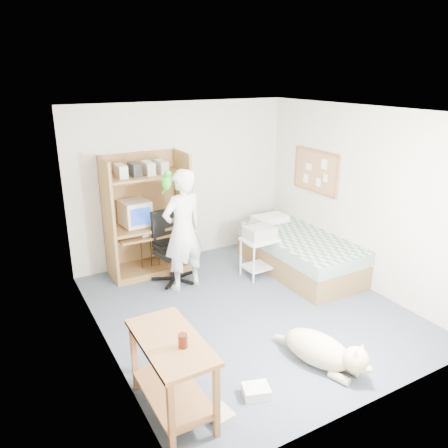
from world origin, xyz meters
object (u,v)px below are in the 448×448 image
computer_hutch (147,220)px  printer_cart (259,251)px  side_desk (172,365)px  dog (323,350)px  person (183,230)px  office_chair (172,256)px  bed (299,253)px

computer_hutch → printer_cart: computer_hutch is taller
side_desk → dog: (1.60, -0.16, -0.31)m
side_desk → printer_cart: size_ratio=1.68×
person → dog: bearing=91.3°
office_chair → person: person is taller
bed → person: person is taller
side_desk → person: 2.45m
bed → side_desk: 3.39m
bed → side_desk: bearing=-147.5°
computer_hutch → person: bearing=-73.0°
bed → dog: bed is taller
office_chair → printer_cart: (1.19, -0.51, 0.03)m
computer_hutch → bed: bearing=-29.3°
bed → office_chair: 1.94m
computer_hutch → side_desk: 3.08m
bed → office_chair: size_ratio=1.96×
computer_hutch → person: 0.81m
computer_hutch → bed: (2.00, -1.12, -0.53)m
computer_hutch → dog: size_ratio=1.62×
side_desk → printer_cart: bearing=41.4°
printer_cart → computer_hutch: bearing=141.9°
side_desk → person: size_ratio=0.58×
bed → printer_cart: bed is taller
bed → office_chair: (-1.82, 0.65, 0.08)m
side_desk → office_chair: 2.67m
side_desk → dog: 1.64m
bed → printer_cart: 0.66m
printer_cart → dog: bearing=-108.7°
dog → person: bearing=85.1°
bed → dog: 2.34m
computer_hutch → office_chair: (0.18, -0.47, -0.45)m
side_desk → bed: bearing=32.5°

